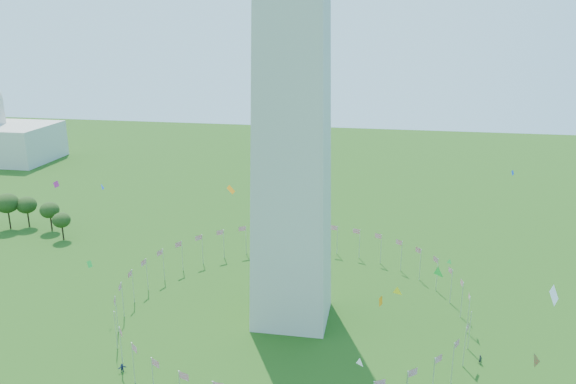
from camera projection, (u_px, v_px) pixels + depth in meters
The scene contains 2 objects.
flag_ring at pixel (292, 300), 132.11m from camera, with size 80.24×80.24×9.00m.
kites_aloft at pixel (357, 291), 101.29m from camera, with size 113.40×69.10×38.17m.
Camera 1 is at (19.93, -67.28, 67.33)m, focal length 35.00 mm.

